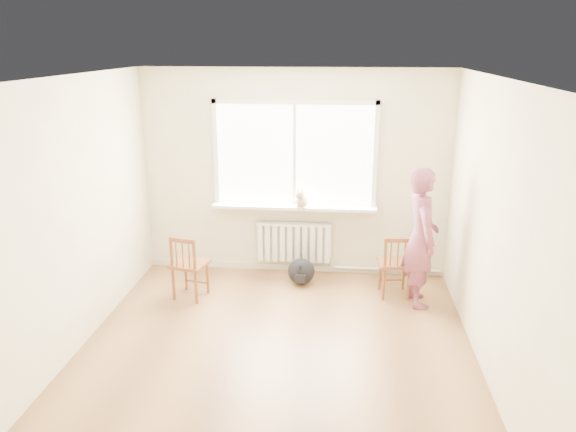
% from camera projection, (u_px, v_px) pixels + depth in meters
% --- Properties ---
extents(floor, '(4.50, 4.50, 0.00)m').
position_uv_depth(floor, '(274.00, 357.00, 5.58)').
color(floor, '#9A6C3F').
rests_on(floor, ground).
extents(ceiling, '(4.50, 4.50, 0.00)m').
position_uv_depth(ceiling, '(272.00, 78.00, 4.78)').
color(ceiling, white).
rests_on(ceiling, back_wall).
extents(back_wall, '(4.00, 0.01, 2.70)m').
position_uv_depth(back_wall, '(295.00, 174.00, 7.32)').
color(back_wall, beige).
rests_on(back_wall, ground).
extents(window, '(2.12, 0.05, 1.42)m').
position_uv_depth(window, '(295.00, 150.00, 7.20)').
color(window, white).
rests_on(window, back_wall).
extents(windowsill, '(2.15, 0.22, 0.04)m').
position_uv_depth(windowsill, '(294.00, 207.00, 7.34)').
color(windowsill, white).
rests_on(windowsill, back_wall).
extents(radiator, '(1.00, 0.12, 0.55)m').
position_uv_depth(radiator, '(294.00, 242.00, 7.50)').
color(radiator, white).
rests_on(radiator, back_wall).
extents(heating_pipe, '(1.40, 0.04, 0.04)m').
position_uv_depth(heating_pipe, '(387.00, 269.00, 7.52)').
color(heating_pipe, silver).
rests_on(heating_pipe, back_wall).
extents(baseboard, '(4.00, 0.03, 0.08)m').
position_uv_depth(baseboard, '(294.00, 267.00, 7.69)').
color(baseboard, beige).
rests_on(baseboard, ground).
extents(chair_left, '(0.48, 0.46, 0.81)m').
position_uv_depth(chair_left, '(188.00, 267.00, 6.74)').
color(chair_left, brown).
rests_on(chair_left, floor).
extents(chair_right, '(0.43, 0.41, 0.80)m').
position_uv_depth(chair_right, '(395.00, 266.00, 6.79)').
color(chair_right, brown).
rests_on(chair_right, floor).
extents(person, '(0.48, 0.65, 1.66)m').
position_uv_depth(person, '(421.00, 237.00, 6.50)').
color(person, '#AF3A59').
rests_on(person, floor).
extents(cat, '(0.22, 0.42, 0.28)m').
position_uv_depth(cat, '(302.00, 199.00, 7.21)').
color(cat, beige).
rests_on(cat, windowsill).
extents(backpack, '(0.40, 0.33, 0.35)m').
position_uv_depth(backpack, '(301.00, 271.00, 7.21)').
color(backpack, black).
rests_on(backpack, floor).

